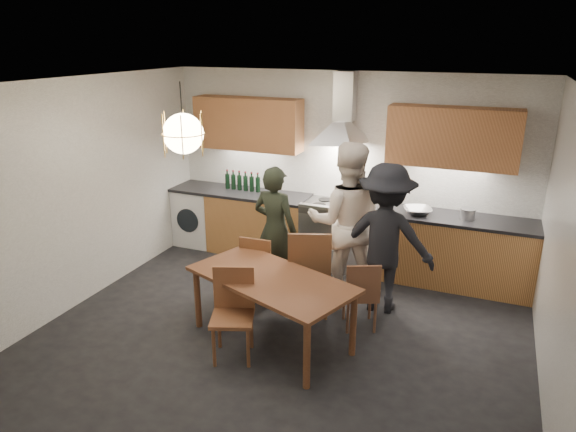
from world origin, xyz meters
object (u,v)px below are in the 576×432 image
at_px(dining_table, 271,285).
at_px(person_left, 275,229).
at_px(chair_front, 233,307).
at_px(wine_bottles, 242,181).
at_px(stock_pot, 468,214).
at_px(chair_back_left, 259,265).
at_px(person_right, 385,239).
at_px(person_mid, 346,222).
at_px(mixing_bowl, 418,211).

bearing_deg(dining_table, person_left, 132.05).
distance_m(chair_front, wine_bottles, 2.79).
bearing_deg(stock_pot, chair_back_left, -148.10).
bearing_deg(wine_bottles, person_left, -47.01).
distance_m(chair_back_left, person_right, 1.49).
height_order(person_right, stock_pot, person_right).
height_order(chair_back_left, person_left, person_left).
bearing_deg(chair_back_left, person_mid, -149.47).
bearing_deg(stock_pot, mixing_bowl, -175.73).
relative_size(person_right, wine_bottles, 3.08).
bearing_deg(person_left, person_right, -172.48).
relative_size(chair_front, mixing_bowl, 2.58).
bearing_deg(dining_table, chair_front, -106.25).
xyz_separation_m(stock_pot, wine_bottles, (-3.12, 0.09, 0.08)).
height_order(person_left, stock_pot, person_left).
relative_size(person_left, person_right, 0.91).
relative_size(person_left, stock_pot, 8.96).
relative_size(chair_back_left, person_mid, 0.45).
bearing_deg(chair_front, person_right, 30.87).
height_order(dining_table, wine_bottles, wine_bottles).
xyz_separation_m(person_mid, stock_pot, (1.31, 0.79, 0.01)).
bearing_deg(person_right, mixing_bowl, -106.55).
xyz_separation_m(mixing_bowl, stock_pot, (0.59, 0.04, 0.02)).
xyz_separation_m(dining_table, person_right, (0.90, 1.11, 0.23)).
bearing_deg(chair_front, dining_table, 32.81).
relative_size(dining_table, person_right, 1.09).
relative_size(dining_table, chair_front, 2.11).
height_order(dining_table, stock_pot, stock_pot).
bearing_deg(chair_front, person_mid, 47.08).
bearing_deg(person_left, mixing_bowl, -142.41).
bearing_deg(person_mid, dining_table, 53.85).
bearing_deg(mixing_bowl, stock_pot, 4.27).
height_order(chair_front, person_left, person_left).
height_order(person_mid, person_right, person_mid).
height_order(chair_back_left, person_mid, person_mid).
xyz_separation_m(dining_table, person_left, (-0.44, 1.11, 0.15)).
xyz_separation_m(chair_back_left, person_left, (0.03, 0.42, 0.30)).
height_order(dining_table, mixing_bowl, mixing_bowl).
bearing_deg(chair_front, person_left, 76.71).
relative_size(dining_table, stock_pot, 10.74).
height_order(chair_front, stock_pot, stock_pot).
relative_size(person_left, mixing_bowl, 4.55).
bearing_deg(person_left, wine_bottles, -39.38).
bearing_deg(chair_front, stock_pot, 30.07).
bearing_deg(dining_table, mixing_bowl, 81.27).
xyz_separation_m(dining_table, wine_bottles, (-1.41, 2.15, 0.40)).
xyz_separation_m(person_right, mixing_bowl, (0.22, 0.90, 0.08)).
bearing_deg(person_right, chair_back_left, 13.68).
xyz_separation_m(dining_table, chair_front, (-0.26, -0.34, -0.12)).
height_order(chair_back_left, person_right, person_right).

